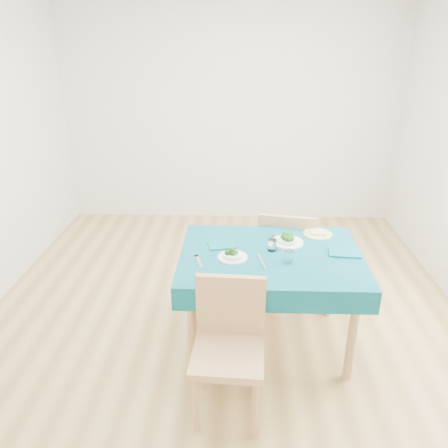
{
  "coord_description": "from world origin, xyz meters",
  "views": [
    {
      "loc": [
        0.11,
        -3.03,
        2.16
      ],
      "look_at": [
        0.0,
        0.0,
        0.85
      ],
      "focal_mm": 35.0,
      "sensor_mm": 36.0,
      "label": 1
    }
  ],
  "objects_px": {
    "chair_near": "(228,341)",
    "side_plate": "(318,234)",
    "chair_far": "(288,237)",
    "bowl_far": "(288,239)",
    "bowl_near": "(233,254)",
    "table": "(269,300)"
  },
  "relations": [
    {
      "from": "chair_near",
      "to": "side_plate",
      "type": "xyz_separation_m",
      "value": [
        0.66,
        1.01,
        0.23
      ]
    },
    {
      "from": "chair_near",
      "to": "chair_far",
      "type": "distance_m",
      "value": 1.43
    },
    {
      "from": "chair_near",
      "to": "bowl_far",
      "type": "height_order",
      "value": "chair_near"
    },
    {
      "from": "bowl_near",
      "to": "bowl_far",
      "type": "height_order",
      "value": "bowl_far"
    },
    {
      "from": "chair_far",
      "to": "bowl_far",
      "type": "distance_m",
      "value": 0.55
    },
    {
      "from": "table",
      "to": "side_plate",
      "type": "distance_m",
      "value": 0.64
    },
    {
      "from": "table",
      "to": "chair_far",
      "type": "distance_m",
      "value": 0.73
    },
    {
      "from": "chair_near",
      "to": "chair_far",
      "type": "relative_size",
      "value": 0.93
    },
    {
      "from": "bowl_far",
      "to": "chair_near",
      "type": "bearing_deg",
      "value": -115.96
    },
    {
      "from": "table",
      "to": "side_plate",
      "type": "bearing_deg",
      "value": 41.53
    },
    {
      "from": "chair_far",
      "to": "bowl_near",
      "type": "bearing_deg",
      "value": 68.9
    },
    {
      "from": "chair_far",
      "to": "side_plate",
      "type": "xyz_separation_m",
      "value": [
        0.18,
        -0.34,
        0.19
      ]
    },
    {
      "from": "side_plate",
      "to": "bowl_near",
      "type": "bearing_deg",
      "value": -147.52
    },
    {
      "from": "side_plate",
      "to": "chair_near",
      "type": "bearing_deg",
      "value": -123.25
    },
    {
      "from": "bowl_near",
      "to": "bowl_far",
      "type": "relative_size",
      "value": 0.87
    },
    {
      "from": "chair_far",
      "to": "side_plate",
      "type": "height_order",
      "value": "chair_far"
    },
    {
      "from": "bowl_far",
      "to": "chair_far",
      "type": "bearing_deg",
      "value": 82.69
    },
    {
      "from": "table",
      "to": "chair_near",
      "type": "relative_size",
      "value": 1.19
    },
    {
      "from": "chair_far",
      "to": "bowl_far",
      "type": "height_order",
      "value": "chair_far"
    },
    {
      "from": "chair_far",
      "to": "bowl_near",
      "type": "xyz_separation_m",
      "value": [
        -0.46,
        -0.76,
        0.22
      ]
    },
    {
      "from": "chair_near",
      "to": "table",
      "type": "bearing_deg",
      "value": 70.47
    },
    {
      "from": "table",
      "to": "chair_far",
      "type": "bearing_deg",
      "value": 73.79
    }
  ]
}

